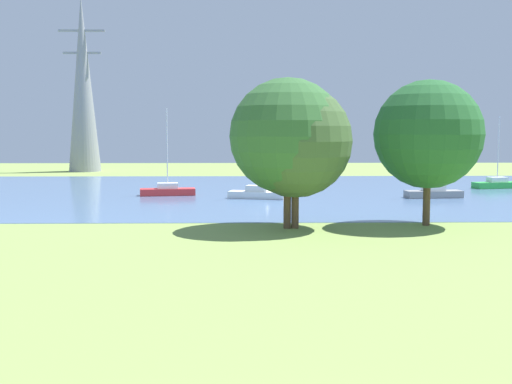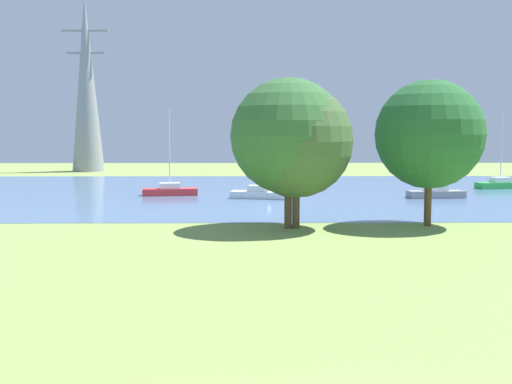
# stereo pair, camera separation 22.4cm
# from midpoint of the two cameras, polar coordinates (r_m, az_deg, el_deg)

# --- Properties ---
(ground_plane) EXTENTS (160.00, 160.00, 0.00)m
(ground_plane) POSITION_cam_midpoint_polar(r_m,az_deg,el_deg) (31.54, 2.45, -4.93)
(ground_plane) COLOR #7F994C
(water_surface) EXTENTS (140.00, 40.00, 0.02)m
(water_surface) POSITION_cam_midpoint_polar(r_m,az_deg,el_deg) (59.26, 0.74, 0.03)
(water_surface) COLOR #53749F
(water_surface) RESTS_ON ground
(sailboat_green) EXTENTS (5.01, 2.47, 7.13)m
(sailboat_green) POSITION_cam_midpoint_polar(r_m,az_deg,el_deg) (67.14, 20.79, 0.71)
(sailboat_green) COLOR green
(sailboat_green) RESTS_ON water_surface
(sailboat_red) EXTENTS (4.97, 2.19, 7.64)m
(sailboat_red) POSITION_cam_midpoint_polar(r_m,az_deg,el_deg) (56.41, -8.07, 0.16)
(sailboat_red) COLOR red
(sailboat_red) RESTS_ON water_surface
(sailboat_white) EXTENTS (5.03, 2.76, 7.08)m
(sailboat_white) POSITION_cam_midpoint_polar(r_m,az_deg,el_deg) (53.28, -0.01, -0.11)
(sailboat_white) COLOR white
(sailboat_white) RESTS_ON water_surface
(sailboat_gray) EXTENTS (4.94, 2.02, 7.90)m
(sailboat_gray) POSITION_cam_midpoint_polar(r_m,az_deg,el_deg) (56.00, 15.58, -0.02)
(sailboat_gray) COLOR gray
(sailboat_gray) RESTS_ON water_surface
(tree_west_far) EXTENTS (6.78, 6.78, 8.80)m
(tree_west_far) POSITION_cam_midpoint_polar(r_m,az_deg,el_deg) (36.96, 2.69, 5.04)
(tree_west_far) COLOR brown
(tree_west_far) RESTS_ON ground
(tree_east_far) EXTENTS (6.62, 6.62, 8.44)m
(tree_east_far) POSITION_cam_midpoint_polar(r_m,az_deg,el_deg) (36.99, 3.40, 4.60)
(tree_east_far) COLOR brown
(tree_east_far) RESTS_ON ground
(tree_mid_shore) EXTENTS (6.51, 6.51, 8.77)m
(tree_mid_shore) POSITION_cam_midpoint_polar(r_m,az_deg,el_deg) (39.36, 15.10, 5.03)
(tree_mid_shore) COLOR brown
(tree_mid_shore) RESTS_ON ground
(electricity_pylon) EXTENTS (6.40, 4.40, 24.19)m
(electricity_pylon) POSITION_cam_midpoint_polar(r_m,az_deg,el_deg) (92.01, -15.38, 9.36)
(electricity_pylon) COLOR gray
(electricity_pylon) RESTS_ON ground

